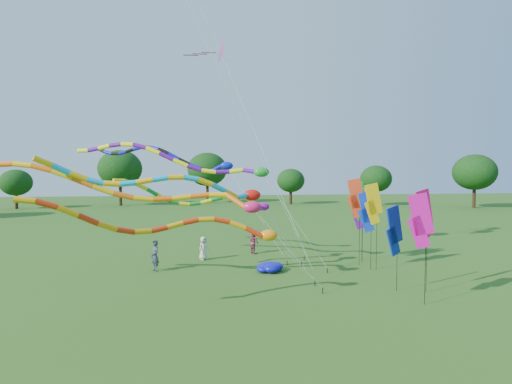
{
  "coord_description": "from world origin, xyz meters",
  "views": [
    {
      "loc": [
        -3.67,
        -19.43,
        5.97
      ],
      "look_at": [
        -0.92,
        2.68,
        4.8
      ],
      "focal_mm": 30.0,
      "sensor_mm": 36.0,
      "label": 1
    }
  ],
  "objects": [
    {
      "name": "banner_pole_green",
      "position": [
        6.26,
        6.84,
        3.95
      ],
      "size": [
        1.16,
        0.17,
        5.22
      ],
      "rotation": [
        0.0,
        0.0,
        0.08
      ],
      "color": "black",
      "rests_on": "ground"
    },
    {
      "name": "banner_pole_magenta_b",
      "position": [
        6.85,
        -0.18,
        3.81
      ],
      "size": [
        1.13,
        0.44,
        5.07
      ],
      "rotation": [
        0.0,
        0.0,
        0.32
      ],
      "color": "black",
      "rests_on": "ground"
    },
    {
      "name": "blue_nylon_heap",
      "position": [
        0.19,
        4.96,
        0.24
      ],
      "size": [
        1.56,
        1.44,
        0.53
      ],
      "color": "#0D11AE",
      "rests_on": "ground"
    },
    {
      "name": "banner_pole_red",
      "position": [
        5.8,
        6.15,
        4.18
      ],
      "size": [
        1.15,
        0.33,
        5.45
      ],
      "rotation": [
        0.0,
        0.0,
        -0.22
      ],
      "color": "black",
      "rests_on": "ground"
    },
    {
      "name": "banner_pole_magenta_a",
      "position": [
        5.8,
        -1.8,
        3.7
      ],
      "size": [
        1.12,
        0.45,
        4.97
      ],
      "rotation": [
        0.0,
        0.0,
        -0.33
      ],
      "color": "black",
      "rests_on": "ground"
    },
    {
      "name": "tube_kite_cyan",
      "position": [
        -4.6,
        3.47,
        5.11
      ],
      "size": [
        13.55,
        4.49,
        7.07
      ],
      "rotation": [
        0.0,
        0.0,
        0.34
      ],
      "color": "black",
      "rests_on": "ground"
    },
    {
      "name": "banner_pole_violet",
      "position": [
        6.49,
        7.41,
        3.27
      ],
      "size": [
        1.16,
        0.1,
        4.54
      ],
      "rotation": [
        0.0,
        0.0,
        0.02
      ],
      "color": "black",
      "rests_on": "ground"
    },
    {
      "name": "tube_kite_purple",
      "position": [
        -4.44,
        6.35,
        6.44
      ],
      "size": [
        14.65,
        4.38,
        8.21
      ],
      "rotation": [
        0.0,
        0.0,
        -0.27
      ],
      "color": "black",
      "rests_on": "ground"
    },
    {
      "name": "banner_pole_blue_a",
      "position": [
        5.55,
        0.21,
        3.0
      ],
      "size": [
        1.09,
        0.56,
        4.26
      ],
      "rotation": [
        0.0,
        0.0,
        0.44
      ],
      "color": "black",
      "rests_on": "ground"
    },
    {
      "name": "tube_kite_orange",
      "position": [
        -6.26,
        2.42,
        4.89
      ],
      "size": [
        16.34,
        1.31,
        7.02
      ],
      "rotation": [
        0.0,
        0.0,
        -0.09
      ],
      "color": "black",
      "rests_on": "ground"
    },
    {
      "name": "person_c",
      "position": [
        -0.09,
        10.57,
        0.8
      ],
      "size": [
        0.88,
        0.97,
        1.6
      ],
      "primitive_type": "imported",
      "rotation": [
        0.0,
        0.0,
        2.02
      ],
      "color": "#893148",
      "rests_on": "ground"
    },
    {
      "name": "banner_pole_orange",
      "position": [
        6.33,
        4.72,
        3.93
      ],
      "size": [
        1.16,
        0.13,
        5.2
      ],
      "rotation": [
        0.0,
        0.0,
        0.04
      ],
      "color": "black",
      "rests_on": "ground"
    },
    {
      "name": "tube_kite_blue",
      "position": [
        -5.58,
        9.41,
        6.7
      ],
      "size": [
        12.57,
        5.95,
        8.14
      ],
      "rotation": [
        0.0,
        0.0,
        -0.4
      ],
      "color": "black",
      "rests_on": "ground"
    },
    {
      "name": "ground",
      "position": [
        0.0,
        0.0,
        0.0
      ],
      "size": [
        160.0,
        160.0,
        0.0
      ],
      "primitive_type": "plane",
      "color": "#215215",
      "rests_on": "ground"
    },
    {
      "name": "banner_pole_blue_b",
      "position": [
        6.03,
        4.86,
        3.45
      ],
      "size": [
        1.16,
        0.3,
        4.72
      ],
      "rotation": [
        0.0,
        0.0,
        -0.19
      ],
      "color": "black",
      "rests_on": "ground"
    },
    {
      "name": "person_a",
      "position": [
        -3.66,
        8.82,
        0.77
      ],
      "size": [
        0.89,
        0.87,
        1.54
      ],
      "primitive_type": "imported",
      "rotation": [
        0.0,
        0.0,
        0.72
      ],
      "color": "beige",
      "rests_on": "ground"
    },
    {
      "name": "tree_ring",
      "position": [
        -2.02,
        -1.91,
        5.44
      ],
      "size": [
        119.2,
        121.41,
        9.56
      ],
      "color": "#382314",
      "rests_on": "ground"
    },
    {
      "name": "person_b",
      "position": [
        -6.49,
        5.96,
        0.91
      ],
      "size": [
        0.72,
        0.79,
        1.82
      ],
      "primitive_type": "imported",
      "rotation": [
        0.0,
        0.0,
        -1.01
      ],
      "color": "#393E50",
      "rests_on": "ground"
    },
    {
      "name": "delta_kite_high_c",
      "position": [
        -2.56,
        7.48,
        13.35
      ],
      "size": [
        7.33,
        4.29,
        14.51
      ],
      "rotation": [
        0.0,
        0.0,
        0.18
      ],
      "color": "black",
      "rests_on": "ground"
    },
    {
      "name": "tube_kite_green",
      "position": [
        -3.01,
        5.74,
        4.2
      ],
      "size": [
        11.13,
        4.15,
        6.02
      ],
      "rotation": [
        0.0,
        0.0,
        0.35
      ],
      "color": "black",
      "rests_on": "ground"
    },
    {
      "name": "tube_kite_red",
      "position": [
        -4.35,
        -1.32,
        3.6
      ],
      "size": [
        12.12,
        3.85,
        5.56
      ],
      "rotation": [
        0.0,
        0.0,
        0.26
      ],
      "color": "black",
      "rests_on": "ground"
    }
  ]
}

